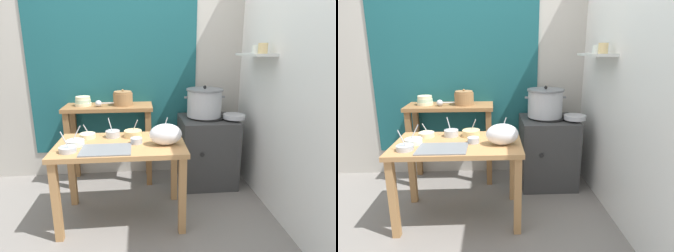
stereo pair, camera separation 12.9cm
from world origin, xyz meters
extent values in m
plane|color=gray|center=(0.00, 0.00, 0.00)|extent=(9.00, 9.00, 0.00)
cube|color=#B2ADA3|center=(0.10, 1.10, 1.30)|extent=(4.40, 0.10, 2.60)
cube|color=#195156|center=(-0.15, 1.04, 1.35)|extent=(1.90, 0.02, 2.10)
cube|color=white|center=(1.40, 0.20, 1.30)|extent=(0.10, 3.20, 2.60)
cube|color=silver|center=(1.25, 0.40, 1.45)|extent=(0.20, 0.56, 0.02)
cylinder|color=#E5C684|center=(1.25, 0.24, 1.51)|extent=(0.09, 0.09, 0.09)
cylinder|color=silver|center=(1.25, 0.40, 1.50)|extent=(0.08, 0.08, 0.08)
cube|color=#B27F4C|center=(-0.04, 0.05, 0.70)|extent=(1.10, 0.66, 0.04)
cube|color=#B27F4C|center=(-0.54, -0.23, 0.34)|extent=(0.06, 0.06, 0.68)
cube|color=#B27F4C|center=(0.46, -0.23, 0.34)|extent=(0.06, 0.06, 0.68)
cube|color=#B27F4C|center=(-0.54, 0.33, 0.34)|extent=(0.06, 0.06, 0.68)
cube|color=#B27F4C|center=(0.46, 0.33, 0.34)|extent=(0.06, 0.06, 0.68)
cube|color=olive|center=(-0.21, 0.83, 0.88)|extent=(0.96, 0.40, 0.04)
cube|color=olive|center=(-0.64, 0.68, 0.43)|extent=(0.06, 0.06, 0.86)
cube|color=olive|center=(0.22, 0.68, 0.43)|extent=(0.06, 0.06, 0.86)
cube|color=olive|center=(-0.64, 0.98, 0.43)|extent=(0.06, 0.06, 0.86)
cube|color=olive|center=(0.22, 0.98, 0.43)|extent=(0.06, 0.06, 0.86)
cube|color=#383838|center=(0.88, 0.70, 0.38)|extent=(0.60, 0.60, 0.76)
cylinder|color=black|center=(0.88, 0.70, 0.77)|extent=(0.36, 0.36, 0.02)
cylinder|color=black|center=(0.76, 0.40, 0.45)|extent=(0.04, 0.02, 0.04)
cylinder|color=#B7BABF|center=(0.84, 0.72, 0.92)|extent=(0.38, 0.38, 0.28)
cylinder|color=slate|center=(0.84, 0.72, 1.07)|extent=(0.40, 0.40, 0.02)
sphere|color=black|center=(0.84, 0.72, 1.10)|extent=(0.04, 0.04, 0.04)
cube|color=slate|center=(0.64, 0.72, 0.99)|extent=(0.04, 0.02, 0.02)
cube|color=slate|center=(1.05, 0.72, 0.99)|extent=(0.04, 0.02, 0.02)
cylinder|color=olive|center=(-0.05, 0.83, 0.97)|extent=(0.21, 0.21, 0.13)
cylinder|color=olive|center=(-0.05, 0.83, 1.04)|extent=(0.20, 0.20, 0.02)
sphere|color=olive|center=(-0.05, 0.83, 1.07)|extent=(0.02, 0.02, 0.02)
cylinder|color=beige|center=(-0.48, 0.84, 0.92)|extent=(0.18, 0.18, 0.03)
cylinder|color=#B7D1AD|center=(-0.48, 0.84, 0.95)|extent=(0.17, 0.17, 0.04)
cylinder|color=beige|center=(-0.48, 0.84, 0.99)|extent=(0.16, 0.16, 0.03)
sphere|color=#B7BABF|center=(-0.31, 0.77, 0.94)|extent=(0.07, 0.07, 0.07)
cylinder|color=#B7BABF|center=(-0.17, 0.78, 0.94)|extent=(0.20, 0.03, 0.01)
cube|color=slate|center=(-0.14, -0.12, 0.72)|extent=(0.40, 0.28, 0.01)
ellipsoid|color=white|center=(0.35, -0.03, 0.81)|extent=(0.27, 0.17, 0.18)
cylinder|color=#B7BABF|center=(1.14, 0.58, 0.80)|extent=(0.23, 0.23, 0.05)
cylinder|color=#B7BABF|center=(0.38, 0.30, 0.75)|extent=(0.11, 0.11, 0.06)
cylinder|color=maroon|center=(0.38, 0.30, 0.77)|extent=(0.10, 0.10, 0.01)
cylinder|color=#B7BABF|center=(0.37, 0.31, 0.80)|extent=(0.06, 0.03, 0.15)
cylinder|color=#B7BABF|center=(-0.44, -0.13, 0.74)|extent=(0.14, 0.14, 0.04)
cylinder|color=maroon|center=(-0.44, -0.13, 0.76)|extent=(0.12, 0.12, 0.01)
cylinder|color=#B7BABF|center=(-0.44, -0.15, 0.81)|extent=(0.08, 0.04, 0.17)
cylinder|color=#E5C684|center=(0.07, 0.23, 0.75)|extent=(0.16, 0.16, 0.06)
cylinder|color=brown|center=(0.07, 0.23, 0.77)|extent=(0.14, 0.14, 0.01)
cylinder|color=#B7BABF|center=(0.08, 0.24, 0.80)|extent=(0.07, 0.07, 0.16)
cylinder|color=silver|center=(-0.41, 0.03, 0.74)|extent=(0.15, 0.15, 0.05)
cylinder|color=#BFB28C|center=(-0.41, 0.03, 0.76)|extent=(0.13, 0.13, 0.01)
cylinder|color=#B7BABF|center=(-0.41, 0.04, 0.80)|extent=(0.10, 0.01, 0.16)
cylinder|color=beige|center=(-0.34, 0.23, 0.74)|extent=(0.14, 0.14, 0.04)
cylinder|color=#BFB28C|center=(-0.34, 0.23, 0.76)|extent=(0.12, 0.12, 0.01)
cylinder|color=#B7BABF|center=(-0.34, 0.21, 0.79)|extent=(0.07, 0.03, 0.13)
cylinder|color=#B7BABF|center=(-0.12, 0.23, 0.75)|extent=(0.13, 0.13, 0.06)
cylinder|color=brown|center=(-0.12, 0.23, 0.77)|extent=(0.11, 0.11, 0.01)
cylinder|color=#B7BABF|center=(-0.13, 0.22, 0.81)|extent=(0.06, 0.06, 0.18)
cylinder|color=#B7BABF|center=(0.10, 0.03, 0.74)|extent=(0.10, 0.10, 0.05)
cylinder|color=#BFB28C|center=(0.10, 0.03, 0.76)|extent=(0.09, 0.09, 0.01)
camera|label=1|loc=(0.14, -2.28, 1.50)|focal=30.17mm
camera|label=2|loc=(0.27, -2.29, 1.50)|focal=30.17mm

